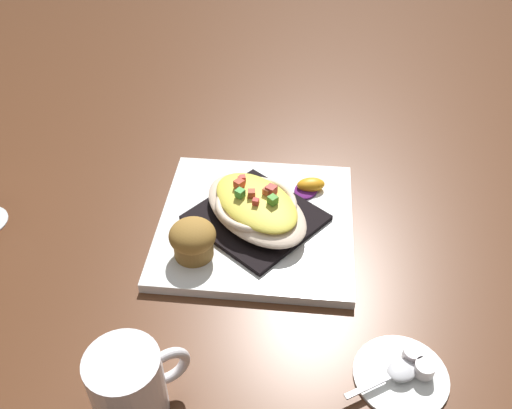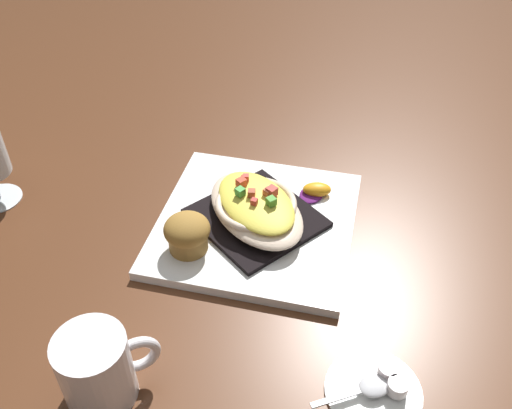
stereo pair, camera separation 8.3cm
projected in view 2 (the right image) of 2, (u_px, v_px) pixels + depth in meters
The scene contains 11 objects.
ground_plane at pixel (256, 227), 0.86m from camera, with size 2.60×2.60×0.00m, color #532E1A.
square_plate at pixel (256, 223), 0.85m from camera, with size 0.29×0.29×0.02m, color white.
folded_napkin at pixel (256, 218), 0.85m from camera, with size 0.16×0.16×0.01m, color black.
gratin_dish at pixel (256, 206), 0.83m from camera, with size 0.22×0.20×0.05m.
muffin at pixel (187, 233), 0.79m from camera, with size 0.06×0.06×0.06m.
orange_garnish at pixel (315, 191), 0.89m from camera, with size 0.06×0.06×0.02m.
coffee_mug at pixel (99, 372), 0.62m from camera, with size 0.08×0.11×0.09m.
creamer_saucer at pixel (374, 390), 0.65m from camera, with size 0.11×0.11×0.01m, color white.
spoon at pixel (372, 387), 0.64m from camera, with size 0.06×0.09×0.01m.
creamer_cup_0 at pixel (398, 387), 0.64m from camera, with size 0.02×0.02×0.02m, color silver.
creamer_cup_1 at pixel (388, 371), 0.65m from camera, with size 0.02×0.02×0.02m, color white.
Camera 2 is at (0.62, 0.10, 0.59)m, focal length 40.01 mm.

